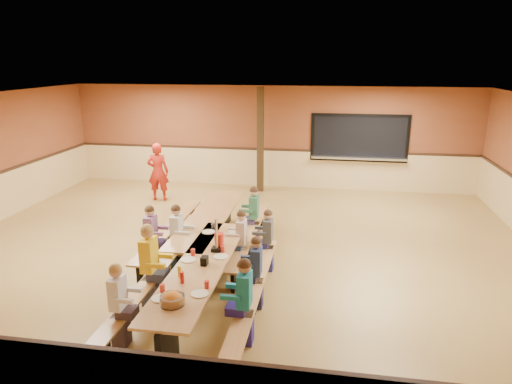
# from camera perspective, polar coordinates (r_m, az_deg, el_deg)

# --- Properties ---
(ground) EXTENTS (12.00, 12.00, 0.00)m
(ground) POSITION_cam_1_polar(r_m,az_deg,el_deg) (9.34, -2.41, -7.34)
(ground) COLOR olive
(ground) RESTS_ON ground
(room_envelope) EXTENTS (12.04, 10.04, 3.02)m
(room_envelope) POSITION_cam_1_polar(r_m,az_deg,el_deg) (9.08, -2.46, -3.35)
(room_envelope) COLOR brown
(room_envelope) RESTS_ON ground
(kitchen_pass_through) EXTENTS (2.78, 0.28, 1.38)m
(kitchen_pass_through) POSITION_cam_1_polar(r_m,az_deg,el_deg) (13.54, 12.78, 6.35)
(kitchen_pass_through) COLOR black
(kitchen_pass_through) RESTS_ON ground
(structural_post) EXTENTS (0.18, 0.18, 3.00)m
(structural_post) POSITION_cam_1_polar(r_m,az_deg,el_deg) (13.11, 0.55, 6.48)
(structural_post) COLOR black
(structural_post) RESTS_ON ground
(cafeteria_table_main) EXTENTS (1.91, 3.70, 0.74)m
(cafeteria_table_main) POSITION_cam_1_polar(r_m,az_deg,el_deg) (7.18, -6.81, -10.47)
(cafeteria_table_main) COLOR #AE7945
(cafeteria_table_main) RESTS_ON ground
(cafeteria_table_second) EXTENTS (1.91, 3.70, 0.74)m
(cafeteria_table_second) POSITION_cam_1_polar(r_m,az_deg,el_deg) (9.19, -5.89, -4.29)
(cafeteria_table_second) COLOR #AE7945
(cafeteria_table_second) RESTS_ON ground
(seated_child_white_left) EXTENTS (0.35, 0.29, 1.18)m
(seated_child_white_left) POSITION_cam_1_polar(r_m,az_deg,el_deg) (6.52, -16.78, -13.45)
(seated_child_white_left) COLOR white
(seated_child_white_left) RESTS_ON ground
(seated_adult_yellow) EXTENTS (0.42, 0.35, 1.32)m
(seated_adult_yellow) POSITION_cam_1_polar(r_m,az_deg,el_deg) (7.36, -13.17, -8.96)
(seated_adult_yellow) COLOR yellow
(seated_adult_yellow) RESTS_ON ground
(seated_child_grey_left) EXTENTS (0.37, 0.30, 1.21)m
(seated_child_grey_left) POSITION_cam_1_polar(r_m,az_deg,el_deg) (8.50, -9.83, -5.61)
(seated_child_grey_left) COLOR silver
(seated_child_grey_left) RESTS_ON ground
(seated_child_teal_right) EXTENTS (0.38, 0.31, 1.23)m
(seated_child_teal_right) POSITION_cam_1_polar(r_m,az_deg,el_deg) (6.28, -1.42, -13.63)
(seated_child_teal_right) COLOR #187388
(seated_child_teal_right) RESTS_ON ground
(seated_child_navy_right) EXTENTS (0.34, 0.28, 1.16)m
(seated_child_navy_right) POSITION_cam_1_polar(r_m,az_deg,el_deg) (7.12, 0.02, -10.09)
(seated_child_navy_right) COLOR navy
(seated_child_navy_right) RESTS_ON ground
(seated_child_char_right) EXTENTS (0.34, 0.28, 1.15)m
(seated_child_char_right) POSITION_cam_1_polar(r_m,az_deg,el_deg) (8.31, 1.49, -6.12)
(seated_child_char_right) COLOR #404449
(seated_child_char_right) RESTS_ON ground
(seated_child_purple_sec) EXTENTS (0.37, 0.30, 1.21)m
(seated_child_purple_sec) POSITION_cam_1_polar(r_m,az_deg,el_deg) (8.56, -12.95, -5.64)
(seated_child_purple_sec) COLOR #87598C
(seated_child_purple_sec) RESTS_ON ground
(seated_child_green_sec) EXTENTS (0.37, 0.31, 1.22)m
(seated_child_green_sec) POSITION_cam_1_polar(r_m,az_deg,el_deg) (9.48, -0.25, -3.01)
(seated_child_green_sec) COLOR #346D4C
(seated_child_green_sec) RESTS_ON ground
(seated_child_tan_sec) EXTENTS (0.35, 0.28, 1.16)m
(seated_child_tan_sec) POSITION_cam_1_polar(r_m,az_deg,el_deg) (8.24, -1.82, -6.28)
(seated_child_tan_sec) COLOR beige
(seated_child_tan_sec) RESTS_ON ground
(standing_woman) EXTENTS (0.62, 0.45, 1.59)m
(standing_woman) POSITION_cam_1_polar(r_m,az_deg,el_deg) (12.66, -12.15, 2.48)
(standing_woman) COLOR #B32014
(standing_woman) RESTS_ON ground
(punch_pitcher) EXTENTS (0.16, 0.16, 0.22)m
(punch_pitcher) POSITION_cam_1_polar(r_m,az_deg,el_deg) (7.67, -4.63, -5.94)
(punch_pitcher) COLOR red
(punch_pitcher) RESTS_ON cafeteria_table_main
(chip_bowl) EXTENTS (0.32, 0.32, 0.15)m
(chip_bowl) POSITION_cam_1_polar(r_m,az_deg,el_deg) (6.04, -10.42, -13.02)
(chip_bowl) COLOR orange
(chip_bowl) RESTS_ON cafeteria_table_main
(napkin_dispenser) EXTENTS (0.10, 0.14, 0.13)m
(napkin_dispenser) POSITION_cam_1_polar(r_m,az_deg,el_deg) (7.03, -6.46, -8.52)
(napkin_dispenser) COLOR black
(napkin_dispenser) RESTS_ON cafeteria_table_main
(condiment_mustard) EXTENTS (0.06, 0.06, 0.17)m
(condiment_mustard) POSITION_cam_1_polar(r_m,az_deg,el_deg) (6.71, -9.52, -9.76)
(condiment_mustard) COLOR yellow
(condiment_mustard) RESTS_ON cafeteria_table_main
(condiment_ketchup) EXTENTS (0.06, 0.06, 0.17)m
(condiment_ketchup) POSITION_cam_1_polar(r_m,az_deg,el_deg) (6.53, -9.22, -10.51)
(condiment_ketchup) COLOR #B2140F
(condiment_ketchup) RESTS_ON cafeteria_table_main
(table_paddle) EXTENTS (0.16, 0.16, 0.56)m
(table_paddle) POSITION_cam_1_polar(r_m,az_deg,el_deg) (7.46, -4.94, -6.39)
(table_paddle) COLOR black
(table_paddle) RESTS_ON cafeteria_table_main
(place_settings) EXTENTS (0.65, 3.30, 0.11)m
(place_settings) POSITION_cam_1_polar(r_m,az_deg,el_deg) (7.06, -6.88, -8.52)
(place_settings) COLOR beige
(place_settings) RESTS_ON cafeteria_table_main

